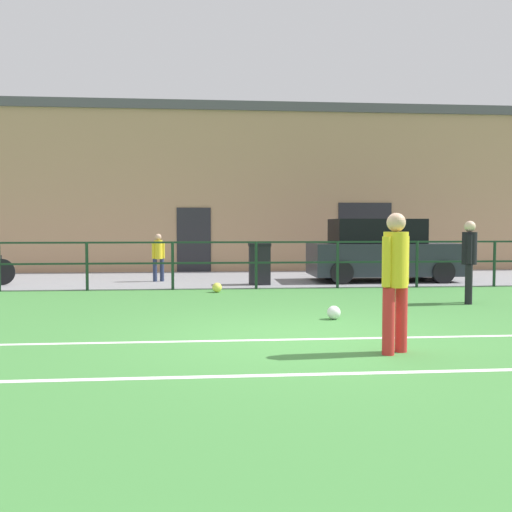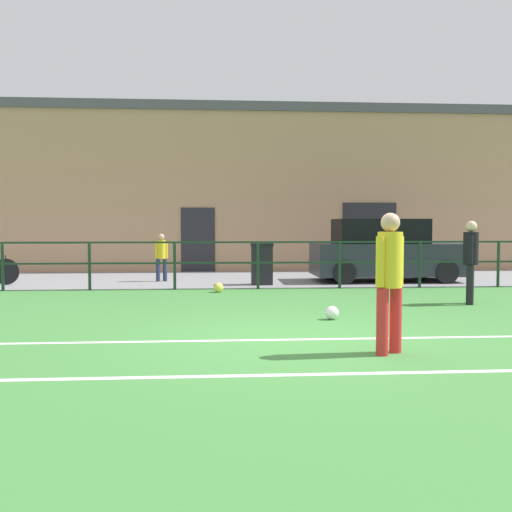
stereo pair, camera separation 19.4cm
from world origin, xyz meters
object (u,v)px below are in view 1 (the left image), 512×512
Objects in this scene: player_goalkeeper at (469,257)px; spectator_child at (158,254)px; soccer_ball_spare at (334,313)px; player_striker at (396,274)px; soccer_ball_match at (217,288)px; trash_bin_0 at (260,264)px; parked_car_red at (381,252)px.

player_goalkeeper is 8.01m from spectator_child.
player_striker is at bearing -86.07° from soccer_ball_spare.
soccer_ball_match is 0.21× the size of trash_bin_0.
spectator_child reaches higher than trash_bin_0.
soccer_ball_spare is 5.47m from trash_bin_0.
soccer_ball_match is (-4.89, 2.30, -0.81)m from player_goalkeeper.
spectator_child is 6.05m from parked_car_red.
soccer_ball_match is 0.06× the size of parked_car_red.
soccer_ball_match is at bearing 90.37° from player_goalkeeper.
trash_bin_0 is at bearing 70.56° from player_goalkeeper.
soccer_ball_spare is at bearing -113.81° from parked_car_red.
player_goalkeeper is at bearing -25.20° from soccer_ball_match.
soccer_ball_spare is (1.83, -3.94, 0.00)m from soccer_ball_match.
soccer_ball_match and soccer_ball_spare have the same top height.
player_goalkeeper is at bearing -85.31° from parked_car_red.
spectator_child is at bearing 121.28° from soccer_ball_match.
parked_car_red is (6.04, -0.33, 0.06)m from spectator_child.
parked_car_red is 3.74× the size of trash_bin_0.
soccer_ball_match is at bearing 114.88° from soccer_ball_spare.
player_striker reaches higher than player_goalkeeper.
parked_car_red is at bearing 38.84° from player_striker.
player_striker is 9.63m from spectator_child.
parked_car_red reaches higher than player_striker.
parked_car_red reaches higher than trash_bin_0.
player_goalkeeper reaches higher than trash_bin_0.
player_striker is at bearing -106.30° from parked_car_red.
parked_car_red is at bearing 25.68° from soccer_ball_match.
parked_car_red is (2.52, 8.63, -0.15)m from player_striker.
player_goalkeeper is 7.29× the size of soccer_ball_spare.
soccer_ball_match is 1.00× the size of soccer_ball_spare.
player_striker reaches higher than spectator_child.
player_goalkeeper is 5.46m from soccer_ball_match.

